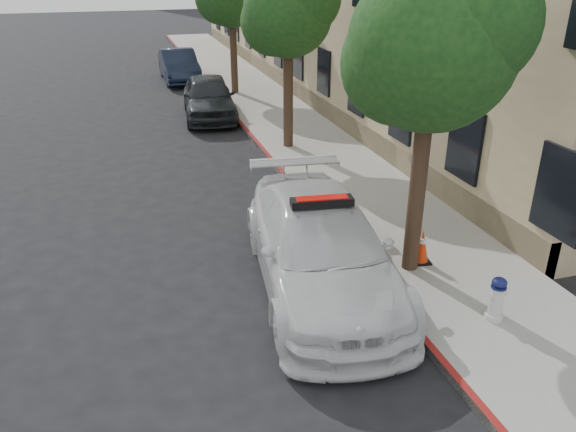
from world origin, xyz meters
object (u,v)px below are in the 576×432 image
(parked_car_mid, at_px, (209,97))
(traffic_cone, at_px, (422,246))
(fire_hydrant, at_px, (497,299))
(parked_car_far, at_px, (179,66))
(police_car, at_px, (321,247))

(parked_car_mid, height_order, traffic_cone, parked_car_mid)
(fire_hydrant, relative_size, traffic_cone, 1.12)
(parked_car_far, bearing_deg, parked_car_mid, -88.79)
(parked_car_mid, height_order, parked_car_far, parked_car_mid)
(parked_car_mid, distance_m, traffic_cone, 12.70)
(parked_car_mid, relative_size, fire_hydrant, 5.97)
(fire_hydrant, height_order, traffic_cone, fire_hydrant)
(parked_car_far, bearing_deg, fire_hydrant, -84.21)
(parked_car_mid, bearing_deg, police_car, -84.79)
(fire_hydrant, xyz_separation_m, traffic_cone, (-0.21, 2.04, -0.04))
(police_car, bearing_deg, traffic_cone, 8.07)
(parked_car_far, relative_size, traffic_cone, 6.59)
(police_car, xyz_separation_m, traffic_cone, (2.10, 0.03, -0.33))
(parked_car_far, bearing_deg, traffic_cone, -84.16)
(fire_hydrant, bearing_deg, police_car, 138.44)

